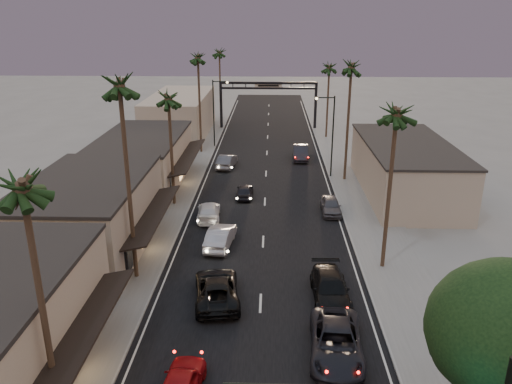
# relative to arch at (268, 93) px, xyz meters

# --- Properties ---
(ground) EXTENTS (200.00, 200.00, 0.00)m
(ground) POSITION_rel_arch_xyz_m (0.00, -30.00, -5.53)
(ground) COLOR slate
(ground) RESTS_ON ground
(road) EXTENTS (14.00, 120.00, 0.02)m
(road) POSITION_rel_arch_xyz_m (0.00, -25.00, -5.53)
(road) COLOR black
(road) RESTS_ON ground
(sidewalk_left) EXTENTS (5.00, 92.00, 0.12)m
(sidewalk_left) POSITION_rel_arch_xyz_m (-9.50, -18.00, -5.47)
(sidewalk_left) COLOR slate
(sidewalk_left) RESTS_ON ground
(sidewalk_right) EXTENTS (5.00, 92.00, 0.12)m
(sidewalk_right) POSITION_rel_arch_xyz_m (9.50, -18.00, -5.47)
(sidewalk_right) COLOR slate
(sidewalk_right) RESTS_ON ground
(storefront_mid) EXTENTS (8.00, 14.00, 5.50)m
(storefront_mid) POSITION_rel_arch_xyz_m (-13.00, -44.00, -2.78)
(storefront_mid) COLOR #A39882
(storefront_mid) RESTS_ON ground
(storefront_far) EXTENTS (8.00, 16.00, 5.00)m
(storefront_far) POSITION_rel_arch_xyz_m (-13.00, -28.00, -3.03)
(storefront_far) COLOR #BBA78E
(storefront_far) RESTS_ON ground
(storefront_dist) EXTENTS (8.00, 20.00, 6.00)m
(storefront_dist) POSITION_rel_arch_xyz_m (-13.00, -5.00, -2.53)
(storefront_dist) COLOR #A39882
(storefront_dist) RESTS_ON ground
(building_right) EXTENTS (8.00, 18.00, 5.00)m
(building_right) POSITION_rel_arch_xyz_m (14.00, -30.00, -3.03)
(building_right) COLOR #A39882
(building_right) RESTS_ON ground
(arch) EXTENTS (15.20, 0.40, 7.27)m
(arch) POSITION_rel_arch_xyz_m (0.00, 0.00, 0.00)
(arch) COLOR black
(arch) RESTS_ON ground
(streetlight_right) EXTENTS (2.13, 0.30, 9.00)m
(streetlight_right) POSITION_rel_arch_xyz_m (6.92, -25.00, -0.20)
(streetlight_right) COLOR black
(streetlight_right) RESTS_ON ground
(streetlight_left) EXTENTS (2.13, 0.30, 9.00)m
(streetlight_left) POSITION_rel_arch_xyz_m (-6.92, -12.00, -0.20)
(streetlight_left) COLOR black
(streetlight_left) RESTS_ON ground
(palm_la) EXTENTS (3.20, 3.20, 13.20)m
(palm_la) POSITION_rel_arch_xyz_m (-8.60, -61.00, 5.91)
(palm_la) COLOR #38281C
(palm_la) RESTS_ON ground
(palm_lb) EXTENTS (3.20, 3.20, 15.20)m
(palm_lb) POSITION_rel_arch_xyz_m (-8.60, -48.00, 7.85)
(palm_lb) COLOR #38281C
(palm_lb) RESTS_ON ground
(palm_lc) EXTENTS (3.20, 3.20, 12.20)m
(palm_lc) POSITION_rel_arch_xyz_m (-8.60, -34.00, 4.94)
(palm_lc) COLOR #38281C
(palm_lc) RESTS_ON ground
(palm_ld) EXTENTS (3.20, 3.20, 14.20)m
(palm_ld) POSITION_rel_arch_xyz_m (-8.60, -15.00, 6.88)
(palm_ld) COLOR #38281C
(palm_ld) RESTS_ON ground
(palm_ra) EXTENTS (3.20, 3.20, 13.20)m
(palm_ra) POSITION_rel_arch_xyz_m (8.60, -46.00, 5.91)
(palm_ra) COLOR #38281C
(palm_ra) RESTS_ON ground
(palm_rb) EXTENTS (3.20, 3.20, 14.20)m
(palm_rb) POSITION_rel_arch_xyz_m (8.60, -26.00, 6.88)
(palm_rb) COLOR #38281C
(palm_rb) RESTS_ON ground
(palm_rc) EXTENTS (3.20, 3.20, 12.20)m
(palm_rc) POSITION_rel_arch_xyz_m (8.60, -6.00, 4.94)
(palm_rc) COLOR #38281C
(palm_rc) RESTS_ON ground
(palm_far) EXTENTS (3.20, 3.20, 13.20)m
(palm_far) POSITION_rel_arch_xyz_m (-8.30, 8.00, 5.91)
(palm_far) COLOR #38281C
(palm_far) RESTS_ON ground
(oncoming_pickup) EXTENTS (3.44, 6.12, 1.61)m
(oncoming_pickup) POSITION_rel_arch_xyz_m (-2.76, -50.71, -4.73)
(oncoming_pickup) COLOR black
(oncoming_pickup) RESTS_ON ground
(oncoming_silver) EXTENTS (2.23, 5.02, 1.60)m
(oncoming_silver) POSITION_rel_arch_xyz_m (-3.31, -42.91, -4.73)
(oncoming_silver) COLOR #9C9BA1
(oncoming_silver) RESTS_ON ground
(oncoming_white) EXTENTS (2.31, 4.92, 1.39)m
(oncoming_white) POSITION_rel_arch_xyz_m (-4.90, -37.41, -4.84)
(oncoming_white) COLOR silver
(oncoming_white) RESTS_ON ground
(oncoming_dgrey) EXTENTS (1.61, 3.90, 1.32)m
(oncoming_dgrey) POSITION_rel_arch_xyz_m (-2.00, -31.83, -4.87)
(oncoming_dgrey) COLOR black
(oncoming_dgrey) RESTS_ON ground
(oncoming_grey_far) EXTENTS (2.29, 4.93, 1.56)m
(oncoming_grey_far) POSITION_rel_arch_xyz_m (-4.67, -21.67, -4.75)
(oncoming_grey_far) COLOR #4C4D51
(oncoming_grey_far) RESTS_ON ground
(curbside_near) EXTENTS (3.14, 6.10, 1.65)m
(curbside_near) POSITION_rel_arch_xyz_m (4.10, -55.92, -4.71)
(curbside_near) COLOR black
(curbside_near) RESTS_ON ground
(curbside_black) EXTENTS (2.39, 5.55, 1.59)m
(curbside_black) POSITION_rel_arch_xyz_m (4.39, -50.42, -4.74)
(curbside_black) COLOR black
(curbside_black) RESTS_ON ground
(curbside_grey) EXTENTS (1.70, 4.21, 1.43)m
(curbside_grey) POSITION_rel_arch_xyz_m (6.02, -35.71, -4.82)
(curbside_grey) COLOR #444448
(curbside_grey) RESTS_ON ground
(curbside_far) EXTENTS (1.95, 5.23, 1.71)m
(curbside_far) POSITION_rel_arch_xyz_m (4.22, -17.84, -4.68)
(curbside_far) COLOR black
(curbside_far) RESTS_ON ground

